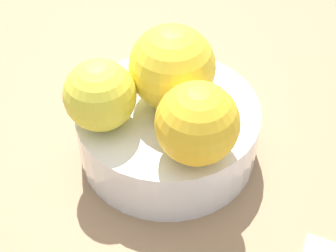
# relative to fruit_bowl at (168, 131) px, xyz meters

# --- Properties ---
(ground_plane) EXTENTS (1.10, 1.10, 0.02)m
(ground_plane) POSITION_rel_fruit_bowl_xyz_m (0.00, 0.00, -0.04)
(ground_plane) COLOR #997551
(fruit_bowl) EXTENTS (0.17, 0.17, 0.06)m
(fruit_bowl) POSITION_rel_fruit_bowl_xyz_m (0.00, 0.00, 0.00)
(fruit_bowl) COLOR white
(fruit_bowl) RESTS_ON ground_plane
(orange_in_bowl_0) EXTENTS (0.07, 0.07, 0.07)m
(orange_in_bowl_0) POSITION_rel_fruit_bowl_xyz_m (-0.04, -0.04, 0.06)
(orange_in_bowl_0) COLOR yellow
(orange_in_bowl_0) RESTS_ON fruit_bowl
(orange_in_bowl_1) EXTENTS (0.06, 0.06, 0.06)m
(orange_in_bowl_1) POSITION_rel_fruit_bowl_xyz_m (-0.03, 0.05, 0.06)
(orange_in_bowl_1) COLOR yellow
(orange_in_bowl_1) RESTS_ON fruit_bowl
(orange_in_bowl_2) EXTENTS (0.08, 0.08, 0.08)m
(orange_in_bowl_2) POSITION_rel_fruit_bowl_xyz_m (0.01, -0.00, 0.07)
(orange_in_bowl_2) COLOR yellow
(orange_in_bowl_2) RESTS_ON fruit_bowl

